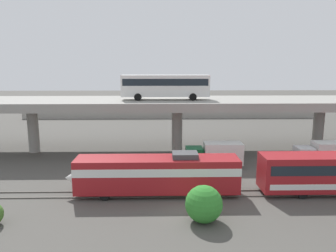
{
  "coord_description": "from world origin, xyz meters",
  "views": [
    {
      "loc": [
        -2.26,
        -25.84,
        12.41
      ],
      "look_at": [
        -1.41,
        14.35,
        4.77
      ],
      "focal_mm": 35.04,
      "sensor_mm": 36.0,
      "label": 1
    }
  ],
  "objects_px": {
    "service_truck_west": "(325,153)",
    "parked_car_2": "(77,106)",
    "parked_car_3": "(257,106)",
    "parked_car_1": "(285,105)",
    "service_truck_east": "(216,154)",
    "transit_bus_on_overpass": "(165,85)",
    "parked_car_0": "(248,104)",
    "train_locomotive": "(149,173)"
  },
  "relations": [
    {
      "from": "service_truck_west",
      "to": "parked_car_0",
      "type": "height_order",
      "value": "parked_car_0"
    },
    {
      "from": "service_truck_west",
      "to": "service_truck_east",
      "type": "distance_m",
      "value": 13.47
    },
    {
      "from": "parked_car_0",
      "to": "parked_car_3",
      "type": "xyz_separation_m",
      "value": [
        0.95,
        -4.48,
        -0.0
      ]
    },
    {
      "from": "service_truck_west",
      "to": "transit_bus_on_overpass",
      "type": "bearing_deg",
      "value": -19.65
    },
    {
      "from": "service_truck_west",
      "to": "parked_car_2",
      "type": "xyz_separation_m",
      "value": [
        -40.31,
        40.36,
        0.78
      ]
    },
    {
      "from": "service_truck_west",
      "to": "parked_car_2",
      "type": "relative_size",
      "value": 1.52
    },
    {
      "from": "parked_car_3",
      "to": "parked_car_2",
      "type": "bearing_deg",
      "value": 179.1
    },
    {
      "from": "transit_bus_on_overpass",
      "to": "parked_car_3",
      "type": "bearing_deg",
      "value": -124.69
    },
    {
      "from": "parked_car_2",
      "to": "parked_car_3",
      "type": "relative_size",
      "value": 1.11
    },
    {
      "from": "parked_car_2",
      "to": "parked_car_3",
      "type": "xyz_separation_m",
      "value": [
        43.45,
        -0.68,
        -0.0
      ]
    },
    {
      "from": "train_locomotive",
      "to": "service_truck_west",
      "type": "xyz_separation_m",
      "value": [
        21.24,
        8.5,
        -0.56
      ]
    },
    {
      "from": "parked_car_0",
      "to": "parked_car_3",
      "type": "bearing_deg",
      "value": 102.04
    },
    {
      "from": "transit_bus_on_overpass",
      "to": "parked_car_3",
      "type": "distance_m",
      "value": 40.43
    },
    {
      "from": "service_truck_west",
      "to": "parked_car_3",
      "type": "height_order",
      "value": "parked_car_3"
    },
    {
      "from": "transit_bus_on_overpass",
      "to": "parked_car_0",
      "type": "distance_m",
      "value": 43.65
    },
    {
      "from": "transit_bus_on_overpass",
      "to": "service_truck_east",
      "type": "height_order",
      "value": "transit_bus_on_overpass"
    },
    {
      "from": "parked_car_1",
      "to": "service_truck_east",
      "type": "bearing_deg",
      "value": -120.1
    },
    {
      "from": "parked_car_1",
      "to": "parked_car_3",
      "type": "height_order",
      "value": "same"
    },
    {
      "from": "service_truck_west",
      "to": "parked_car_2",
      "type": "distance_m",
      "value": 57.05
    },
    {
      "from": "service_truck_east",
      "to": "parked_car_2",
      "type": "height_order",
      "value": "parked_car_2"
    },
    {
      "from": "transit_bus_on_overpass",
      "to": "service_truck_east",
      "type": "distance_m",
      "value": 12.16
    },
    {
      "from": "parked_car_0",
      "to": "parked_car_2",
      "type": "relative_size",
      "value": 0.9
    },
    {
      "from": "transit_bus_on_overpass",
      "to": "parked_car_0",
      "type": "xyz_separation_m",
      "value": [
        21.69,
        37.2,
        -7.16
      ]
    },
    {
      "from": "transit_bus_on_overpass",
      "to": "parked_car_2",
      "type": "bearing_deg",
      "value": -58.08
    },
    {
      "from": "train_locomotive",
      "to": "parked_car_3",
      "type": "bearing_deg",
      "value": -116.84
    },
    {
      "from": "train_locomotive",
      "to": "transit_bus_on_overpass",
      "type": "distance_m",
      "value": 17.22
    },
    {
      "from": "train_locomotive",
      "to": "service_truck_east",
      "type": "height_order",
      "value": "train_locomotive"
    },
    {
      "from": "train_locomotive",
      "to": "transit_bus_on_overpass",
      "type": "relative_size",
      "value": 1.37
    },
    {
      "from": "train_locomotive",
      "to": "parked_car_0",
      "type": "relative_size",
      "value": 4.09
    },
    {
      "from": "service_truck_east",
      "to": "parked_car_3",
      "type": "relative_size",
      "value": 1.69
    },
    {
      "from": "service_truck_west",
      "to": "parked_car_3",
      "type": "bearing_deg",
      "value": -94.52
    },
    {
      "from": "service_truck_west",
      "to": "parked_car_0",
      "type": "xyz_separation_m",
      "value": [
        2.19,
        44.16,
        0.78
      ]
    },
    {
      "from": "parked_car_1",
      "to": "train_locomotive",
      "type": "bearing_deg",
      "value": -122.52
    },
    {
      "from": "service_truck_west",
      "to": "parked_car_0",
      "type": "bearing_deg",
      "value": -92.83
    },
    {
      "from": "transit_bus_on_overpass",
      "to": "parked_car_2",
      "type": "xyz_separation_m",
      "value": [
        -20.8,
        33.4,
        -7.16
      ]
    },
    {
      "from": "transit_bus_on_overpass",
      "to": "parked_car_3",
      "type": "height_order",
      "value": "transit_bus_on_overpass"
    },
    {
      "from": "service_truck_west",
      "to": "parked_car_2",
      "type": "bearing_deg",
      "value": -45.04
    },
    {
      "from": "service_truck_east",
      "to": "parked_car_2",
      "type": "distance_m",
      "value": 48.48
    },
    {
      "from": "service_truck_east",
      "to": "parked_car_2",
      "type": "relative_size",
      "value": 1.52
    },
    {
      "from": "parked_car_3",
      "to": "parked_car_1",
      "type": "bearing_deg",
      "value": 9.06
    },
    {
      "from": "parked_car_2",
      "to": "parked_car_3",
      "type": "bearing_deg",
      "value": 179.1
    },
    {
      "from": "transit_bus_on_overpass",
      "to": "parked_car_3",
      "type": "xyz_separation_m",
      "value": [
        22.65,
        32.72,
        -7.16
      ]
    }
  ]
}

